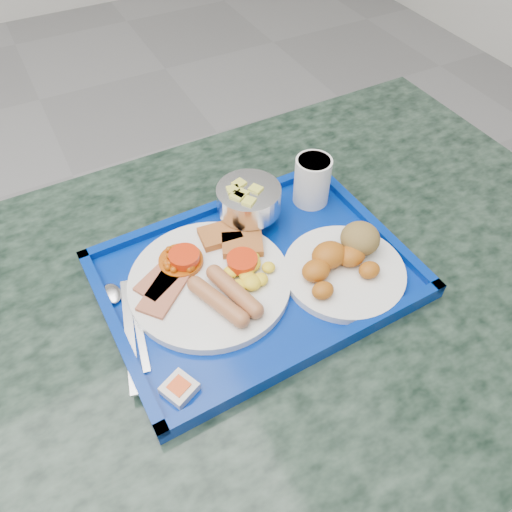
{
  "coord_description": "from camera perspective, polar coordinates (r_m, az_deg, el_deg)",
  "views": [
    {
      "loc": [
        0.58,
        -0.48,
        1.34
      ],
      "look_at": [
        0.81,
        -0.05,
        0.8
      ],
      "focal_mm": 35.0,
      "sensor_mm": 36.0,
      "label": 1
    }
  ],
  "objects": [
    {
      "name": "table",
      "position": [
        0.91,
        0.7,
        -11.3
      ],
      "size": [
        1.2,
        0.81,
        0.74
      ],
      "rotation": [
        0.0,
        0.0,
        0.01
      ],
      "color": "slate",
      "rests_on": "floor"
    },
    {
      "name": "tray",
      "position": [
        0.76,
        -0.0,
        -2.3
      ],
      "size": [
        0.46,
        0.34,
        0.03
      ],
      "rotation": [
        0.0,
        0.0,
        0.03
      ],
      "color": "navy",
      "rests_on": "table"
    },
    {
      "name": "main_plate",
      "position": [
        0.74,
        -4.92,
        -2.47
      ],
      "size": [
        0.24,
        0.24,
        0.04
      ],
      "rotation": [
        0.0,
        0.0,
        0.2
      ],
      "color": "silver",
      "rests_on": "tray"
    },
    {
      "name": "bread_plate",
      "position": [
        0.76,
        10.11,
        -0.72
      ],
      "size": [
        0.18,
        0.18,
        0.06
      ],
      "rotation": [
        0.0,
        0.0,
        -0.06
      ],
      "color": "silver",
      "rests_on": "tray"
    },
    {
      "name": "fruit_bowl",
      "position": [
        0.8,
        -0.87,
        6.41
      ],
      "size": [
        0.1,
        0.1,
        0.07
      ],
      "color": "silver",
      "rests_on": "tray"
    },
    {
      "name": "juice_cup",
      "position": [
        0.84,
        6.45,
        8.7
      ],
      "size": [
        0.06,
        0.06,
        0.08
      ],
      "color": "white",
      "rests_on": "tray"
    },
    {
      "name": "spoon",
      "position": [
        0.74,
        -15.38,
        -5.32
      ],
      "size": [
        0.05,
        0.17,
        0.01
      ],
      "rotation": [
        0.0,
        0.0,
        -0.18
      ],
      "color": "silver",
      "rests_on": "tray"
    },
    {
      "name": "knife",
      "position": [
        0.71,
        -14.24,
        -8.59
      ],
      "size": [
        0.06,
        0.18,
        0.0
      ],
      "primitive_type": "cube",
      "rotation": [
        0.0,
        0.0,
        -0.24
      ],
      "color": "silver",
      "rests_on": "tray"
    },
    {
      "name": "jam_packet",
      "position": [
        0.65,
        -8.75,
        -14.73
      ],
      "size": [
        0.05,
        0.05,
        0.02
      ],
      "rotation": [
        0.0,
        0.0,
        0.43
      ],
      "color": "silver",
      "rests_on": "tray"
    }
  ]
}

